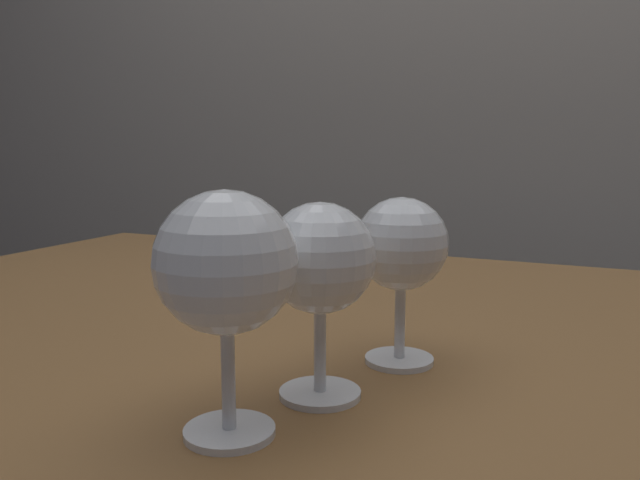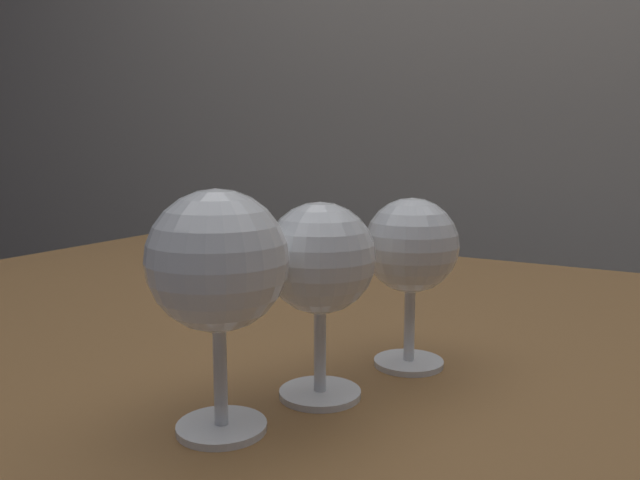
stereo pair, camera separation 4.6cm
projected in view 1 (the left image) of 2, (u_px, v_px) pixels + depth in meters
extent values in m
cube|color=brown|center=(407.00, 338.00, 0.67)|extent=(1.46, 0.82, 0.03)
cylinder|color=brown|center=(135.00, 419.00, 1.31)|extent=(0.06, 0.06, 0.69)
cylinder|color=white|center=(230.00, 431.00, 0.42)|extent=(0.06, 0.06, 0.00)
cylinder|color=white|center=(228.00, 369.00, 0.41)|extent=(0.01, 0.01, 0.08)
sphere|color=white|center=(226.00, 262.00, 0.40)|extent=(0.09, 0.09, 0.09)
ellipsoid|color=#380711|center=(226.00, 276.00, 0.40)|extent=(0.08, 0.08, 0.02)
cylinder|color=white|center=(320.00, 393.00, 0.48)|extent=(0.06, 0.06, 0.00)
cylinder|color=white|center=(320.00, 342.00, 0.47)|extent=(0.01, 0.01, 0.07)
sphere|color=white|center=(320.00, 258.00, 0.46)|extent=(0.08, 0.08, 0.08)
ellipsoid|color=maroon|center=(320.00, 257.00, 0.46)|extent=(0.07, 0.07, 0.04)
cylinder|color=white|center=(399.00, 360.00, 0.55)|extent=(0.06, 0.06, 0.00)
cylinder|color=white|center=(400.00, 316.00, 0.55)|extent=(0.01, 0.01, 0.07)
sphere|color=white|center=(401.00, 244.00, 0.54)|extent=(0.08, 0.08, 0.08)
ellipsoid|color=#EACC66|center=(401.00, 243.00, 0.54)|extent=(0.07, 0.07, 0.04)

